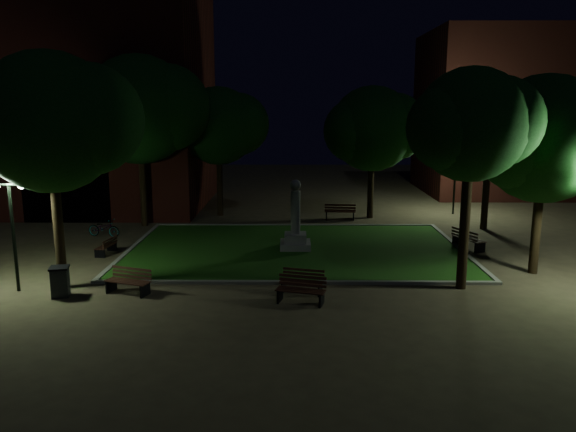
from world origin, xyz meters
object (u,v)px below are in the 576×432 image
(monument, at_px, (295,230))
(bench_right_side, at_px, (468,240))
(bench_near_right, at_px, (302,282))
(bench_west_near, at_px, (129,282))
(bicycle, at_px, (104,228))
(bench_far_side, at_px, (340,212))
(bench_left_side, at_px, (107,247))
(trash_bin, at_px, (60,281))
(bench_near_left, at_px, (301,291))

(monument, bearing_deg, bench_right_side, 1.51)
(bench_near_right, distance_m, bench_west_near, 6.18)
(bench_near_right, height_order, bicycle, bicycle)
(monument, xyz_separation_m, bench_far_side, (2.63, 6.91, -0.49))
(bench_west_near, bearing_deg, bench_near_right, 20.89)
(monument, relative_size, bench_right_side, 1.77)
(bench_left_side, distance_m, bench_right_side, 16.54)
(bench_far_side, bearing_deg, bench_right_side, 133.69)
(monument, relative_size, bicycle, 1.85)
(bench_right_side, bearing_deg, monument, 66.57)
(bench_far_side, distance_m, trash_bin, 17.31)
(monument, distance_m, bench_west_near, 8.62)
(monument, relative_size, trash_bin, 2.98)
(bench_west_near, bearing_deg, bench_left_side, 135.37)
(bench_near_right, bearing_deg, bench_left_side, 164.53)
(bench_left_side, relative_size, bench_far_side, 0.78)
(bench_near_right, height_order, trash_bin, trash_bin)
(bench_near_right, xyz_separation_m, bench_west_near, (-6.18, -0.11, 0.03))
(bench_near_right, height_order, bench_left_side, bench_near_right)
(bench_right_side, distance_m, bench_far_side, 8.60)
(bench_near_left, height_order, bench_west_near, bench_near_left)
(bench_near_right, xyz_separation_m, bench_right_side, (7.80, 6.31, 0.05))
(bench_near_left, xyz_separation_m, bench_far_side, (2.46, 14.05, 0.03))
(bench_near_left, distance_m, bench_right_side, 10.76)
(bench_left_side, height_order, trash_bin, trash_bin)
(bench_left_side, xyz_separation_m, bicycle, (-1.28, 3.46, 0.10))
(trash_bin, bearing_deg, monument, 38.46)
(bench_near_right, height_order, bench_right_side, bench_right_side)
(bench_near_right, relative_size, bench_left_side, 1.13)
(bench_west_near, height_order, bench_far_side, bench_far_side)
(monument, xyz_separation_m, bench_left_side, (-8.47, -0.92, -0.60))
(bench_near_left, bearing_deg, bench_near_right, 102.70)
(bench_near_left, relative_size, bench_right_side, 0.97)
(bench_right_side, height_order, trash_bin, trash_bin)
(trash_bin, bearing_deg, bench_right_side, 22.57)
(bicycle, bearing_deg, bench_right_side, -83.37)
(monument, xyz_separation_m, trash_bin, (-8.25, -6.56, -0.41))
(monument, xyz_separation_m, bench_near_left, (0.17, -7.14, -0.53))
(bench_west_near, relative_size, trash_bin, 1.61)
(monument, height_order, bench_near_right, monument)
(bench_near_right, xyz_separation_m, trash_bin, (-8.48, -0.46, 0.15))
(bench_left_side, distance_m, trash_bin, 5.65)
(bench_near_right, height_order, bench_far_side, bench_far_side)
(bench_near_left, distance_m, bench_west_near, 6.20)
(bench_near_left, relative_size, trash_bin, 1.64)
(trash_bin, bearing_deg, bench_left_side, 92.23)
(bench_left_side, relative_size, bench_right_side, 0.79)
(bench_near_left, bearing_deg, bench_west_near, -173.03)
(monument, xyz_separation_m, bench_west_near, (-5.96, -6.20, -0.53))
(monument, height_order, bench_far_side, monument)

